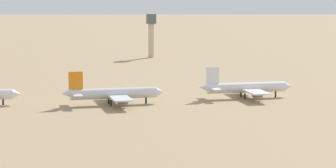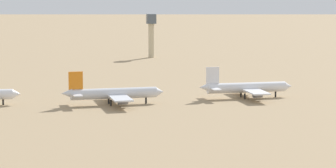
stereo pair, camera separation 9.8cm
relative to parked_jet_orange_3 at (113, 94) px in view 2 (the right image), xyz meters
name	(u,v)px [view 2 (the right image)]	position (x,y,z in m)	size (l,w,h in m)	color
ground	(120,101)	(3.16, 8.17, -3.92)	(4000.00, 4000.00, 0.00)	#9E8460
parked_jet_orange_3	(113,94)	(0.00, 0.00, 0.00)	(36.26, 30.63, 11.97)	silver
parked_jet_white_4	(246,88)	(49.57, 8.59, -0.05)	(35.80, 30.19, 11.82)	white
control_tower	(151,31)	(34.48, 166.64, 10.75)	(5.20, 5.20, 24.31)	#C6B793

